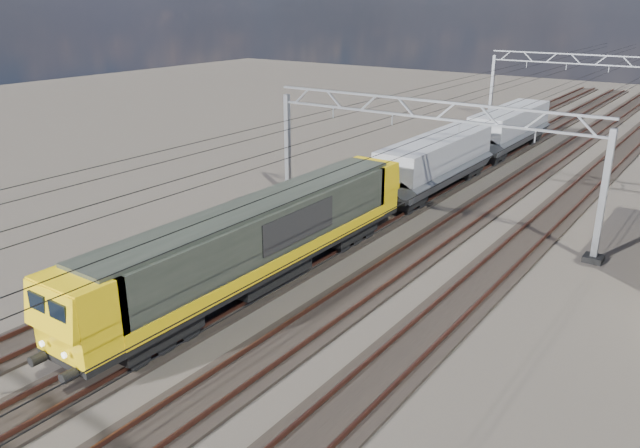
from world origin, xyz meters
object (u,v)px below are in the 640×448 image
Objects in this scene: catenary_gantry_mid at (423,158)px; hopper_wagon_lead at (436,160)px; catenary_gantry_far at (584,87)px; hopper_wagon_mid at (510,126)px; locomotive at (262,238)px.

hopper_wagon_lead is (-2.00, 6.21, -1.67)m from catenary_gantry_mid.
catenary_gantry_far reaches higher than hopper_wagon_mid.
catenary_gantry_mid is 1.53× the size of hopper_wagon_mid.
hopper_wagon_mid is (-0.00, 31.90, -0.09)m from locomotive.
catenary_gantry_far is 47.56m from locomotive.
catenary_gantry_mid is at bearing -90.00° from catenary_gantry_far.
catenary_gantry_mid is 1.53× the size of hopper_wagon_lead.
hopper_wagon_mid is at bearing 95.60° from catenary_gantry_mid.
locomotive is at bearing -92.41° from catenary_gantry_far.
catenary_gantry_mid is 36.00m from catenary_gantry_far.
catenary_gantry_mid is 0.94× the size of locomotive.
catenary_gantry_mid and catenary_gantry_far have the same top height.
hopper_wagon_lead is (-2.00, -29.79, -1.67)m from catenary_gantry_far.
catenary_gantry_far is at bearing 86.16° from hopper_wagon_lead.
locomotive reaches higher than hopper_wagon_lead.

